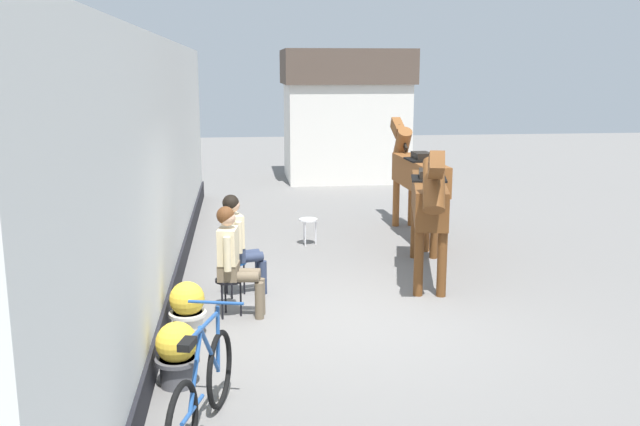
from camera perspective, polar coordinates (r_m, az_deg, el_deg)
The scene contains 11 objects.
ground_plane at distance 11.72m, azimuth 0.93°, elevation -3.20°, with size 40.00×40.00×0.00m, color slate.
pub_facade_wall at distance 9.89m, azimuth -12.68°, elevation 2.82°, with size 0.34×14.00×3.40m.
distant_cottage at distance 19.24m, azimuth 2.08°, elevation 8.11°, with size 3.40×2.60×3.50m.
seated_visitor_near at distance 8.61m, azimuth -7.06°, elevation -3.48°, with size 0.61×0.49×1.39m.
seated_visitor_far at distance 9.41m, azimuth -6.71°, elevation -2.15°, with size 0.61×0.48×1.39m.
saddled_horse_near at distance 10.17m, azimuth 8.87°, elevation 1.04°, with size 0.94×2.95×2.06m.
saddled_horse_far at distance 12.74m, azimuth 7.95°, elevation 3.23°, with size 0.53×3.00×2.06m.
flower_planter_near at distance 7.00m, azimuth -11.58°, elevation -11.10°, with size 0.43×0.43×0.64m.
flower_planter_middle at distance 8.21m, azimuth -10.76°, elevation -7.59°, with size 0.43×0.43×0.64m.
leaning_bicycle at distance 6.06m, azimuth -9.57°, elevation -14.11°, with size 0.60×1.72×1.02m.
spare_stool_white at distance 12.11m, azimuth -0.96°, elevation -0.75°, with size 0.32×0.32×0.46m.
Camera 1 is at (-1.49, -8.22, 3.03)m, focal length 39.26 mm.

